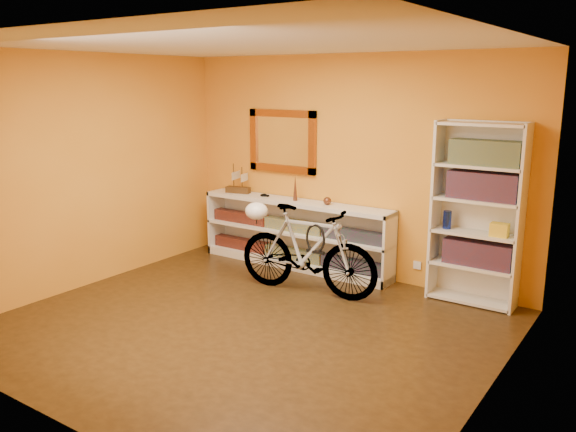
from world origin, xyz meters
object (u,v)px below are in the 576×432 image
Objects in this scene: helmet at (256,211)px; bookcase at (476,215)px; bicycle at (307,250)px; console_unit at (295,234)px.

bookcase is at bearing 20.27° from helmet.
bicycle is at bearing -154.66° from bookcase.
bookcase reaches higher than helmet.
console_unit is 2.28m from bookcase.
bookcase is 1.81m from bicycle.
bookcase is at bearing 0.65° from console_unit.
bookcase is 1.14× the size of bicycle.
bicycle is 6.36× the size of helmet.
bicycle is 0.74m from helmet.
bicycle is (0.64, -0.72, 0.07)m from console_unit.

